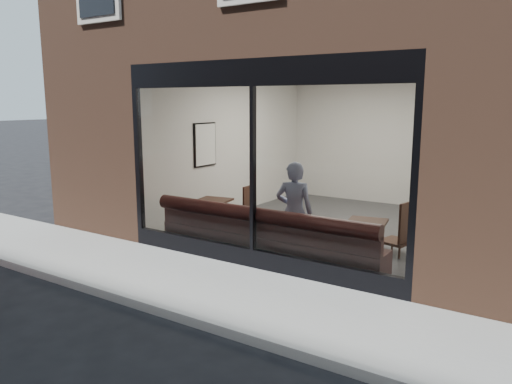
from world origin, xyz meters
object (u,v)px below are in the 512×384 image
Objects in this scene: cafe_table_left at (213,201)px; banquette at (267,247)px; cafe_table_right at (367,222)px; cafe_chair_left at (241,220)px; cafe_chair_right at (396,242)px; person at (294,212)px.

banquette is at bearing -20.26° from cafe_table_left.
cafe_table_right is at bearing -0.40° from cafe_table_left.
cafe_table_right reaches higher than cafe_chair_left.
cafe_table_left is 1.27× the size of cafe_chair_right.
person is 1.97m from cafe_table_left.
cafe_chair_left is (-1.80, 1.08, -0.58)m from person.
cafe_chair_right is at bearing 78.05° from cafe_table_right.
person is 3.48× the size of cafe_chair_right.
cafe_chair_right is (3.09, 0.15, 0.00)m from cafe_chair_left.
cafe_chair_right is at bearing -154.81° from person.
cafe_table_left reaches higher than cafe_chair_left.
person reaches higher than cafe_chair_right.
person is 1.88m from cafe_chair_right.
banquette is at bearing 54.76° from cafe_chair_right.
cafe_chair_right is (3.23, 0.88, -0.50)m from cafe_table_left.
cafe_table_left is at bearing 159.74° from banquette.
cafe_table_right is 1.23× the size of cafe_chair_right.
banquette is 1.73m from cafe_table_left.
banquette is 1.93m from cafe_chair_left.
cafe_table_right is (1.49, 0.55, 0.52)m from banquette.
banquette is 6.87× the size of cafe_table_right.
cafe_chair_right is at bearing 15.25° from cafe_table_left.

